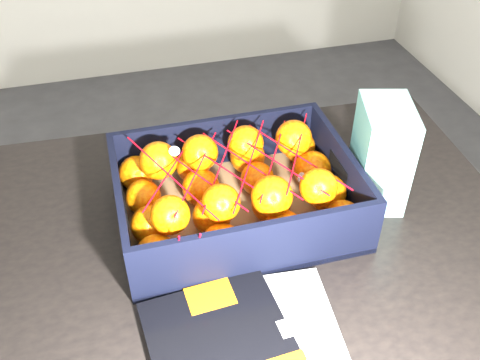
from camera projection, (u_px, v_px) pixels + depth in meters
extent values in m
plane|color=#37373A|center=(149.00, 342.00, 1.69)|extent=(3.50, 3.50, 0.00)
cube|color=black|center=(204.00, 254.00, 0.99)|extent=(1.24, 0.86, 0.04)
cylinder|color=black|center=(366.00, 219.00, 1.60)|extent=(0.06, 0.06, 0.71)
cube|color=silver|center=(275.00, 350.00, 0.81)|extent=(0.23, 0.30, 0.01)
cube|color=black|center=(228.00, 359.00, 0.79)|extent=(0.23, 0.30, 0.01)
cube|color=orange|center=(210.00, 296.00, 0.87)|extent=(0.08, 0.06, 0.00)
cube|color=white|center=(296.00, 325.00, 0.83)|extent=(0.06, 0.04, 0.00)
cube|color=olive|center=(236.00, 212.00, 1.04)|extent=(0.43, 0.32, 0.01)
cube|color=black|center=(216.00, 143.00, 1.12)|extent=(0.43, 0.01, 0.12)
cube|color=black|center=(260.00, 251.00, 0.89)|extent=(0.43, 0.01, 0.12)
cube|color=black|center=(122.00, 211.00, 0.96)|extent=(0.01, 0.30, 0.12)
cube|color=black|center=(341.00, 172.00, 1.05)|extent=(0.01, 0.30, 0.12)
sphere|color=#FF6805|center=(157.00, 256.00, 0.90)|extent=(0.07, 0.07, 0.07)
sphere|color=#FF6805|center=(150.00, 225.00, 0.95)|extent=(0.07, 0.07, 0.07)
sphere|color=#FF6805|center=(143.00, 197.00, 1.01)|extent=(0.07, 0.07, 0.07)
sphere|color=#FF6805|center=(136.00, 173.00, 1.06)|extent=(0.07, 0.07, 0.07)
sphere|color=#FF6805|center=(222.00, 244.00, 0.92)|extent=(0.07, 0.07, 0.07)
sphere|color=#FF6805|center=(212.00, 216.00, 0.97)|extent=(0.07, 0.07, 0.07)
sphere|color=#FF6805|center=(201.00, 188.00, 1.03)|extent=(0.07, 0.07, 0.07)
sphere|color=#FF6805|center=(193.00, 166.00, 1.08)|extent=(0.07, 0.07, 0.07)
sphere|color=#FF6805|center=(284.00, 231.00, 0.94)|extent=(0.07, 0.07, 0.07)
sphere|color=#FF6805|center=(271.00, 203.00, 1.00)|extent=(0.07, 0.07, 0.07)
sphere|color=#FF6805|center=(257.00, 179.00, 1.05)|extent=(0.07, 0.07, 0.07)
sphere|color=#FF6805|center=(247.00, 156.00, 1.11)|extent=(0.07, 0.07, 0.07)
sphere|color=#FF6805|center=(343.00, 219.00, 0.96)|extent=(0.07, 0.07, 0.07)
sphere|color=#FF6805|center=(327.00, 193.00, 1.02)|extent=(0.07, 0.07, 0.07)
sphere|color=#FF6805|center=(312.00, 169.00, 1.07)|extent=(0.07, 0.07, 0.07)
sphere|color=#FF6805|center=(299.00, 147.00, 1.13)|extent=(0.07, 0.07, 0.07)
sphere|color=#FF6805|center=(170.00, 215.00, 0.89)|extent=(0.07, 0.07, 0.07)
sphere|color=#FF6805|center=(158.00, 161.00, 1.01)|extent=(0.07, 0.07, 0.07)
sphere|color=#FF6805|center=(221.00, 203.00, 0.92)|extent=(0.07, 0.07, 0.07)
sphere|color=#FF6805|center=(200.00, 153.00, 1.02)|extent=(0.07, 0.07, 0.07)
sphere|color=#FF6805|center=(272.00, 196.00, 0.93)|extent=(0.07, 0.07, 0.07)
sphere|color=#FF6805|center=(246.00, 144.00, 1.05)|extent=(0.07, 0.07, 0.07)
sphere|color=#FF6805|center=(319.00, 187.00, 0.95)|extent=(0.07, 0.07, 0.07)
sphere|color=#FF6805|center=(294.00, 138.00, 1.06)|extent=(0.07, 0.07, 0.07)
cylinder|color=red|center=(171.00, 176.00, 0.94)|extent=(0.12, 0.22, 0.04)
cylinder|color=red|center=(198.00, 175.00, 0.95)|extent=(0.12, 0.23, 0.00)
cylinder|color=red|center=(222.00, 167.00, 0.97)|extent=(0.12, 0.23, 0.01)
cylinder|color=red|center=(250.00, 164.00, 0.96)|extent=(0.12, 0.23, 0.01)
cylinder|color=red|center=(275.00, 161.00, 0.97)|extent=(0.12, 0.23, 0.01)
cylinder|color=red|center=(298.00, 155.00, 0.99)|extent=(0.12, 0.23, 0.01)
cylinder|color=red|center=(169.00, 172.00, 0.95)|extent=(0.12, 0.22, 0.04)
cylinder|color=red|center=(197.00, 171.00, 0.95)|extent=(0.12, 0.23, 0.01)
cylinder|color=red|center=(221.00, 163.00, 0.97)|extent=(0.12, 0.22, 0.02)
cylinder|color=red|center=(250.00, 163.00, 0.96)|extent=(0.12, 0.22, 0.02)
cylinder|color=red|center=(274.00, 158.00, 0.98)|extent=(0.12, 0.23, 0.01)
cylinder|color=red|center=(298.00, 150.00, 0.99)|extent=(0.12, 0.23, 0.00)
cylinder|color=red|center=(179.00, 248.00, 0.85)|extent=(0.00, 0.03, 0.09)
cylinder|color=red|center=(198.00, 245.00, 0.86)|extent=(0.01, 0.04, 0.08)
cube|color=white|center=(381.00, 154.00, 1.02)|extent=(0.12, 0.15, 0.20)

